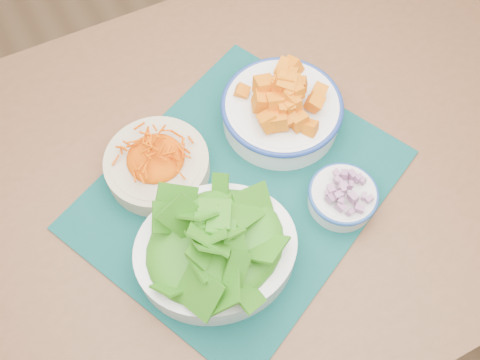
% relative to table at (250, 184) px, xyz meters
% --- Properties ---
extents(ground, '(4.00, 4.00, 0.00)m').
position_rel_table_xyz_m(ground, '(-0.04, -0.15, -0.66)').
color(ground, '#9D734C').
rests_on(ground, ground).
extents(table, '(1.36, 0.94, 0.75)m').
position_rel_table_xyz_m(table, '(0.00, 0.00, 0.00)').
color(table, brown).
rests_on(table, ground).
extents(placemat, '(0.64, 0.59, 0.00)m').
position_rel_table_xyz_m(placemat, '(-0.04, -0.04, 0.09)').
color(placemat, '#062F2E').
rests_on(placemat, table).
extents(carrot_bowl, '(0.18, 0.18, 0.07)m').
position_rel_table_xyz_m(carrot_bowl, '(-0.15, 0.06, 0.12)').
color(carrot_bowl, beige).
rests_on(carrot_bowl, placemat).
extents(squash_bowl, '(0.28, 0.28, 0.10)m').
position_rel_table_xyz_m(squash_bowl, '(0.09, 0.05, 0.14)').
color(squash_bowl, white).
rests_on(squash_bowl, placemat).
extents(lettuce_bowl, '(0.30, 0.27, 0.12)m').
position_rel_table_xyz_m(lettuce_bowl, '(-0.14, -0.13, 0.15)').
color(lettuce_bowl, white).
rests_on(lettuce_bowl, placemat).
extents(onion_bowl, '(0.12, 0.12, 0.06)m').
position_rel_table_xyz_m(onion_bowl, '(0.09, -0.15, 0.12)').
color(onion_bowl, silver).
rests_on(onion_bowl, placemat).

